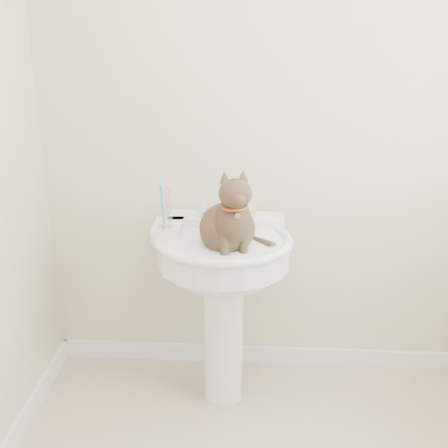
# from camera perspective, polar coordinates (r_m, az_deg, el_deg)

# --- Properties ---
(wall_back) EXTENTS (2.20, 0.00, 2.50)m
(wall_back) POSITION_cam_1_polar(r_m,az_deg,el_deg) (2.54, 5.92, 10.40)
(wall_back) COLOR beige
(wall_back) RESTS_ON ground
(baseboard_back) EXTENTS (2.20, 0.02, 0.09)m
(baseboard_back) POSITION_cam_1_polar(r_m,az_deg,el_deg) (2.98, 5.08, -13.11)
(baseboard_back) COLOR white
(baseboard_back) RESTS_ON floor
(pedestal_sink) EXTENTS (0.61, 0.59, 0.83)m
(pedestal_sink) POSITION_cam_1_polar(r_m,az_deg,el_deg) (2.44, -0.12, -4.61)
(pedestal_sink) COLOR white
(pedestal_sink) RESTS_ON floor
(faucet) EXTENTS (0.28, 0.12, 0.14)m
(faucet) POSITION_cam_1_polar(r_m,az_deg,el_deg) (2.49, 0.15, 1.44)
(faucet) COLOR silver
(faucet) RESTS_ON pedestal_sink
(soap_bar) EXTENTS (0.10, 0.07, 0.03)m
(soap_bar) POSITION_cam_1_polar(r_m,az_deg,el_deg) (2.58, 2.26, 1.46)
(soap_bar) COLOR gold
(soap_bar) RESTS_ON pedestal_sink
(toothbrush_cup) EXTENTS (0.07, 0.07, 0.19)m
(toothbrush_cup) POSITION_cam_1_polar(r_m,az_deg,el_deg) (2.40, -5.97, 0.74)
(toothbrush_cup) COLOR silver
(toothbrush_cup) RESTS_ON pedestal_sink
(cat) EXTENTS (0.25, 0.32, 0.47)m
(cat) POSITION_cam_1_polar(r_m,az_deg,el_deg) (2.28, 0.49, 0.09)
(cat) COLOR brown
(cat) RESTS_ON pedestal_sink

